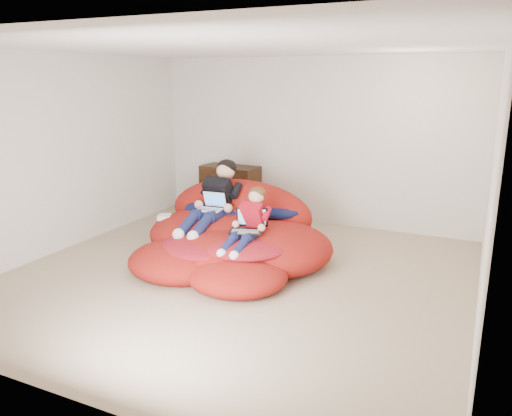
% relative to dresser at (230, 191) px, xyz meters
% --- Properties ---
extents(room_shell, '(5.10, 5.10, 2.77)m').
position_rel_dresser_xyz_m(room_shell, '(1.29, -2.26, -0.19)').
color(room_shell, tan).
rests_on(room_shell, ground).
extents(dresser, '(0.94, 0.55, 0.82)m').
position_rel_dresser_xyz_m(dresser, '(0.00, 0.00, 0.00)').
color(dresser, black).
rests_on(dresser, ground).
extents(beanbag_pile, '(2.52, 2.39, 0.94)m').
position_rel_dresser_xyz_m(beanbag_pile, '(0.93, -1.70, -0.15)').
color(beanbag_pile, '#AB1A13').
rests_on(beanbag_pile, ground).
extents(cream_pillow, '(0.42, 0.27, 0.27)m').
position_rel_dresser_xyz_m(cream_pillow, '(0.41, -0.83, 0.21)').
color(cream_pillow, silver).
rests_on(cream_pillow, beanbag_pile).
extents(older_boy, '(0.36, 1.23, 0.82)m').
position_rel_dresser_xyz_m(older_boy, '(0.64, -1.59, 0.31)').
color(older_boy, black).
rests_on(older_boy, beanbag_pile).
extents(younger_boy, '(0.28, 0.90, 0.65)m').
position_rel_dresser_xyz_m(younger_boy, '(1.33, -2.04, 0.20)').
color(younger_boy, red).
rests_on(younger_boy, beanbag_pile).
extents(laptop_white, '(0.31, 0.30, 0.21)m').
position_rel_dresser_xyz_m(laptop_white, '(0.64, -1.68, 0.22)').
color(laptop_white, white).
rests_on(laptop_white, older_boy).
extents(laptop_black, '(0.43, 0.45, 0.26)m').
position_rel_dresser_xyz_m(laptop_black, '(1.33, -2.06, 0.15)').
color(laptop_black, black).
rests_on(laptop_black, younger_boy).
extents(power_adapter, '(0.22, 0.22, 0.06)m').
position_rel_dresser_xyz_m(power_adapter, '(-0.03, -1.77, 0.01)').
color(power_adapter, white).
rests_on(power_adapter, beanbag_pile).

